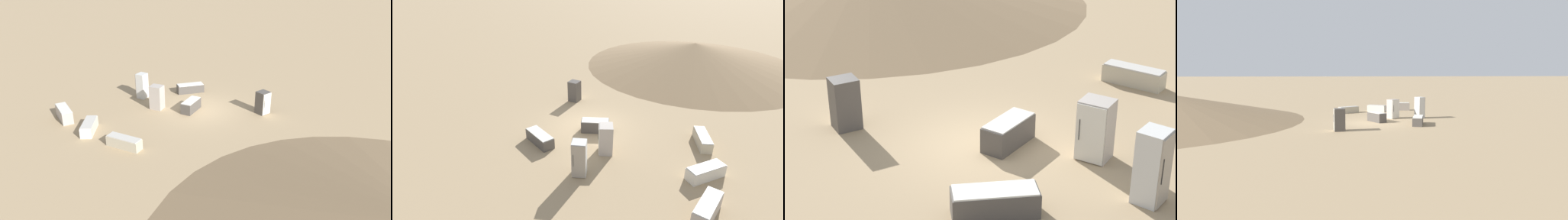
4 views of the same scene
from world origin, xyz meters
The scene contains 7 objects.
ground_plane centered at (0.00, 0.00, 0.00)m, with size 1000.00×1000.00×0.00m, color #9E8460.
discarded_fridge_0 centered at (-1.98, -1.99, 0.77)m, with size 1.00×0.98×1.55m.
discarded_fridge_2 centered at (2.80, 2.68, 0.71)m, with size 0.72×0.71×1.43m.
discarded_fridge_3 centered at (1.17, -6.20, 0.30)m, with size 2.00×1.32×0.59m.
discarded_fridge_4 centered at (-4.18, -1.74, 0.87)m, with size 0.82×0.82×1.73m.
discarded_fridge_5 centered at (-2.89, 1.45, 0.31)m, with size 1.35×1.99×0.61m.
discarded_fridge_6 centered at (-0.32, -0.55, 0.35)m, with size 1.26×1.71×0.71m.
Camera 3 is at (-12.89, 7.71, 7.76)m, focal length 60.00 mm.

